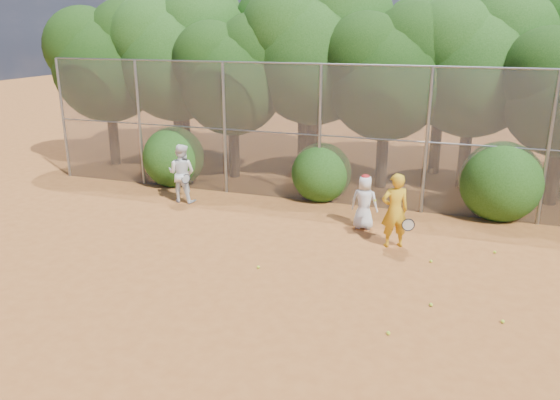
% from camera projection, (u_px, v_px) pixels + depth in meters
% --- Properties ---
extents(ground, '(80.00, 80.00, 0.00)m').
position_uv_depth(ground, '(287.00, 296.00, 10.59)').
color(ground, '#9C5523').
rests_on(ground, ground).
extents(fence_back, '(20.05, 0.09, 4.03)m').
position_uv_depth(fence_back, '(350.00, 135.00, 15.40)').
color(fence_back, gray).
rests_on(fence_back, ground).
extents(tree_0, '(4.38, 3.81, 6.00)m').
position_uv_depth(tree_0, '(108.00, 57.00, 19.57)').
color(tree_0, black).
rests_on(tree_0, ground).
extents(tree_1, '(4.64, 4.03, 6.35)m').
position_uv_depth(tree_1, '(177.00, 51.00, 19.17)').
color(tree_1, black).
rests_on(tree_1, ground).
extents(tree_2, '(3.99, 3.47, 5.47)m').
position_uv_depth(tree_2, '(234.00, 71.00, 17.94)').
color(tree_2, black).
rests_on(tree_2, ground).
extents(tree_3, '(4.89, 4.26, 6.70)m').
position_uv_depth(tree_3, '(316.00, 46.00, 17.82)').
color(tree_3, black).
rests_on(tree_3, ground).
extents(tree_4, '(4.19, 3.64, 5.73)m').
position_uv_depth(tree_4, '(389.00, 69.00, 16.69)').
color(tree_4, black).
rests_on(tree_4, ground).
extents(tree_5, '(4.51, 3.92, 6.17)m').
position_uv_depth(tree_5, '(476.00, 59.00, 16.55)').
color(tree_5, black).
rests_on(tree_5, ground).
extents(tree_9, '(4.83, 4.20, 6.62)m').
position_uv_depth(tree_9, '(183.00, 44.00, 21.50)').
color(tree_9, black).
rests_on(tree_9, ground).
extents(tree_10, '(5.15, 4.48, 7.06)m').
position_uv_depth(tree_10, '(306.00, 37.00, 20.04)').
color(tree_10, black).
rests_on(tree_10, ground).
extents(tree_11, '(4.64, 4.03, 6.35)m').
position_uv_depth(tree_11, '(445.00, 52.00, 18.26)').
color(tree_11, black).
rests_on(tree_11, ground).
extents(bush_0, '(2.00, 2.00, 2.00)m').
position_uv_depth(bush_0, '(174.00, 154.00, 17.82)').
color(bush_0, '#1A4210').
rests_on(bush_0, ground).
extents(bush_1, '(1.80, 1.80, 1.80)m').
position_uv_depth(bush_1, '(321.00, 170.00, 16.30)').
color(bush_1, '#1A4210').
rests_on(bush_1, ground).
extents(bush_2, '(2.20, 2.20, 2.20)m').
position_uv_depth(bush_2, '(501.00, 178.00, 14.68)').
color(bush_2, '#1A4210').
rests_on(bush_2, ground).
extents(player_yellow, '(0.89, 0.67, 1.79)m').
position_uv_depth(player_yellow, '(395.00, 210.00, 12.72)').
color(player_yellow, gold).
rests_on(player_yellow, ground).
extents(player_teen, '(0.72, 0.49, 1.44)m').
position_uv_depth(player_teen, '(364.00, 202.00, 13.92)').
color(player_teen, silver).
rests_on(player_teen, ground).
extents(player_white, '(0.89, 0.75, 1.74)m').
position_uv_depth(player_white, '(182.00, 173.00, 16.05)').
color(player_white, white).
rests_on(player_white, ground).
extents(ball_0, '(0.07, 0.07, 0.07)m').
position_uv_depth(ball_0, '(431.00, 305.00, 10.18)').
color(ball_0, '#B4DE28').
rests_on(ball_0, ground).
extents(ball_1, '(0.07, 0.07, 0.07)m').
position_uv_depth(ball_1, '(431.00, 261.00, 12.08)').
color(ball_1, '#B4DE28').
rests_on(ball_1, ground).
extents(ball_2, '(0.07, 0.07, 0.07)m').
position_uv_depth(ball_2, '(388.00, 333.00, 9.24)').
color(ball_2, '#B4DE28').
rests_on(ball_2, ground).
extents(ball_3, '(0.07, 0.07, 0.07)m').
position_uv_depth(ball_3, '(503.00, 321.00, 9.61)').
color(ball_3, '#B4DE28').
rests_on(ball_3, ground).
extents(ball_4, '(0.07, 0.07, 0.07)m').
position_uv_depth(ball_4, '(258.00, 267.00, 11.77)').
color(ball_4, '#B4DE28').
rests_on(ball_4, ground).
extents(ball_5, '(0.07, 0.07, 0.07)m').
position_uv_depth(ball_5, '(495.00, 252.00, 12.56)').
color(ball_5, '#B4DE28').
rests_on(ball_5, ground).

